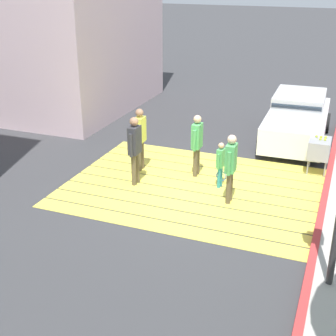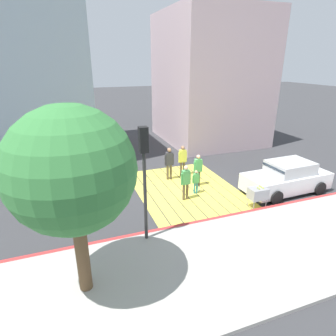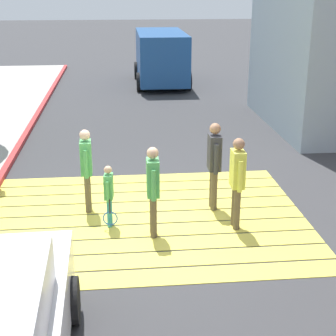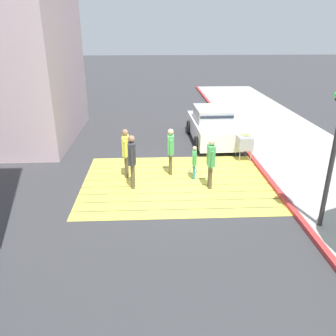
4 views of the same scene
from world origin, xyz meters
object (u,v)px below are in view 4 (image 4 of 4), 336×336
at_px(tennis_ball_cart, 244,142).
at_px(pedestrian_adult_lead, 171,148).
at_px(pedestrian_child_with_racket, 194,161).
at_px(car_parked_near_curb, 212,126).
at_px(pedestrian_teen_behind, 211,160).
at_px(pedestrian_adult_trailing, 132,158).
at_px(pedestrian_adult_side, 126,150).

distance_m(tennis_ball_cart, pedestrian_adult_lead, 3.39).
relative_size(pedestrian_adult_lead, pedestrian_child_with_racket, 1.40).
xyz_separation_m(car_parked_near_curb, pedestrian_adult_lead, (2.15, 3.83, 0.26)).
bearing_deg(tennis_ball_cart, pedestrian_adult_lead, 25.56).
bearing_deg(pedestrian_teen_behind, pedestrian_adult_lead, -44.80).
bearing_deg(pedestrian_adult_trailing, pedestrian_adult_side, -73.67).
relative_size(car_parked_near_curb, tennis_ball_cart, 4.27).
bearing_deg(car_parked_near_curb, pedestrian_adult_trailing, 54.89).
distance_m(pedestrian_adult_trailing, pedestrian_child_with_racket, 2.23).
height_order(pedestrian_adult_trailing, pedestrian_child_with_racket, pedestrian_adult_trailing).
relative_size(car_parked_near_curb, pedestrian_adult_trailing, 2.39).
relative_size(tennis_ball_cart, pedestrian_teen_behind, 0.59).
height_order(tennis_ball_cart, pedestrian_adult_lead, pedestrian_adult_lead).
height_order(car_parked_near_curb, pedestrian_adult_side, pedestrian_adult_side).
height_order(car_parked_near_curb, pedestrian_adult_trailing, pedestrian_adult_trailing).
bearing_deg(car_parked_near_curb, pedestrian_teen_behind, 79.79).
distance_m(pedestrian_adult_lead, pedestrian_adult_side, 1.59).
distance_m(pedestrian_adult_side, pedestrian_child_with_racket, 2.42).
bearing_deg(pedestrian_child_with_racket, tennis_ball_cart, -139.29).
xyz_separation_m(pedestrian_adult_trailing, pedestrian_teen_behind, (-2.55, 0.14, -0.06)).
relative_size(pedestrian_adult_lead, pedestrian_teen_behind, 0.99).
distance_m(pedestrian_adult_trailing, pedestrian_teen_behind, 2.55).
bearing_deg(pedestrian_adult_trailing, car_parked_near_curb, -125.11).
bearing_deg(car_parked_near_curb, tennis_ball_cart, 110.82).
height_order(pedestrian_adult_lead, pedestrian_child_with_racket, pedestrian_adult_lead).
relative_size(pedestrian_adult_trailing, pedestrian_child_with_racket, 1.49).
bearing_deg(pedestrian_adult_lead, pedestrian_adult_trailing, 39.84).
distance_m(pedestrian_adult_trailing, pedestrian_adult_side, 0.94).
bearing_deg(pedestrian_child_with_racket, pedestrian_teen_behind, 120.29).
xyz_separation_m(car_parked_near_curb, tennis_ball_cart, (-0.90, 2.37, -0.04)).
xyz_separation_m(car_parked_near_curb, pedestrian_adult_trailing, (3.46, 4.92, 0.33)).
distance_m(car_parked_near_curb, pedestrian_teen_behind, 5.14).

